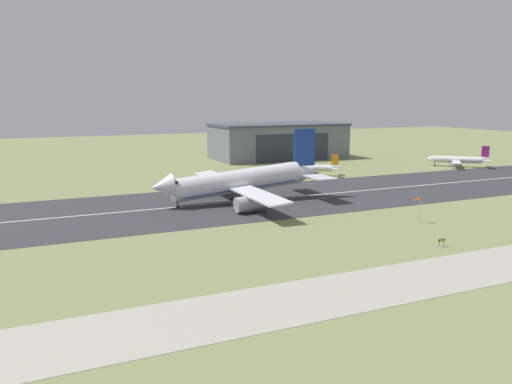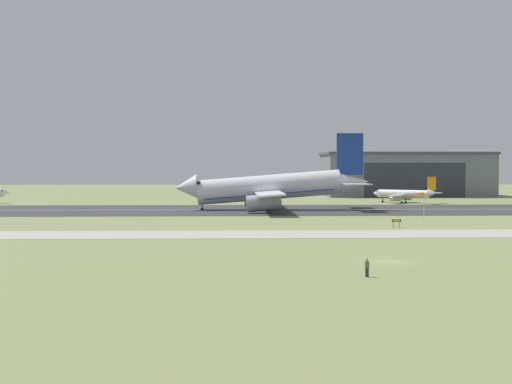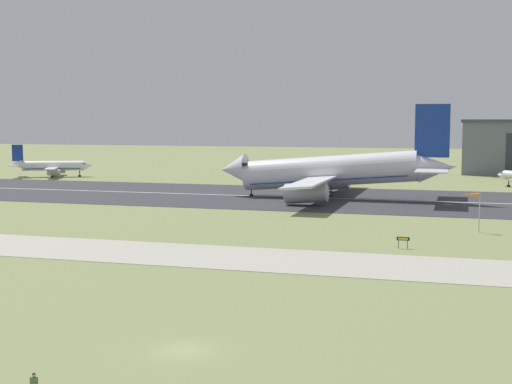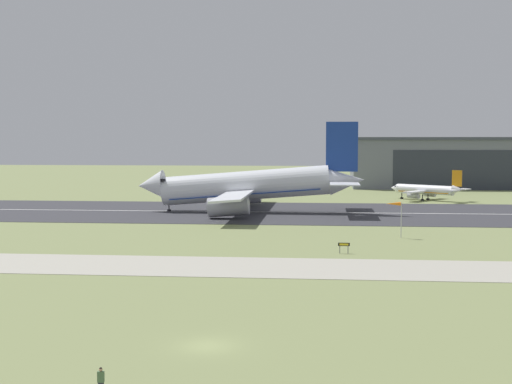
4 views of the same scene
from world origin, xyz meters
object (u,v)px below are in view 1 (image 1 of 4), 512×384
(airplane_parked_centre, at_px, (311,168))
(windsock_pole, at_px, (416,201))
(runway_sign, at_px, (442,241))
(airplane_parked_east, at_px, (457,160))
(airplane_landing, at_px, (239,182))

(airplane_parked_centre, relative_size, windsock_pole, 3.48)
(windsock_pole, distance_m, runway_sign, 19.18)
(airplane_parked_centre, height_order, airplane_parked_east, airplane_parked_east)
(airplane_parked_centre, xyz_separation_m, windsock_pole, (-15.25, -73.19, 2.46))
(airplane_landing, relative_size, airplane_parked_centre, 2.79)
(airplane_parked_centre, height_order, runway_sign, airplane_parked_centre)
(airplane_landing, relative_size, runway_sign, 34.72)
(windsock_pole, xyz_separation_m, runway_sign, (-8.42, -16.75, -4.06))
(airplane_parked_centre, bearing_deg, runway_sign, -104.75)
(airplane_parked_east, relative_size, windsock_pole, 3.98)
(airplane_landing, xyz_separation_m, windsock_pole, (27.87, -38.55, -0.39))
(airplane_landing, relative_size, airplane_parked_east, 2.44)
(runway_sign, bearing_deg, airplane_parked_centre, 75.25)
(airplane_parked_east, bearing_deg, windsock_pole, -140.46)
(airplane_landing, distance_m, airplane_parked_east, 115.92)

